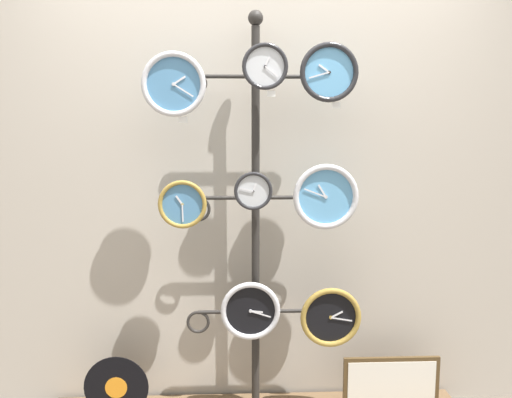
{
  "coord_description": "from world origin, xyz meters",
  "views": [
    {
      "loc": [
        -0.1,
        -2.13,
        1.53
      ],
      "look_at": [
        0.0,
        0.36,
        1.2
      ],
      "focal_mm": 35.0,
      "sensor_mm": 36.0,
      "label": 1
    }
  ],
  "objects_px": {
    "clock_middle_right": "(326,197)",
    "clock_top_left": "(174,84)",
    "clock_bottom_center": "(251,311)",
    "clock_middle_center": "(253,191)",
    "vinyl_record": "(116,387)",
    "clock_top_right": "(329,72)",
    "picture_frame": "(391,383)",
    "clock_middle_left": "(183,204)",
    "clock_bottom_right": "(331,317)",
    "clock_top_center": "(265,67)",
    "display_stand": "(256,289)"
  },
  "relations": [
    {
      "from": "clock_middle_right",
      "to": "clock_top_left",
      "type": "bearing_deg",
      "value": -178.53
    },
    {
      "from": "clock_middle_left",
      "to": "clock_bottom_center",
      "type": "bearing_deg",
      "value": -1.44
    },
    {
      "from": "clock_top_right",
      "to": "picture_frame",
      "type": "relative_size",
      "value": 0.55
    },
    {
      "from": "clock_middle_right",
      "to": "clock_top_right",
      "type": "bearing_deg",
      "value": -85.49
    },
    {
      "from": "display_stand",
      "to": "picture_frame",
      "type": "relative_size",
      "value": 4.12
    },
    {
      "from": "clock_top_left",
      "to": "picture_frame",
      "type": "distance_m",
      "value": 1.92
    },
    {
      "from": "clock_top_center",
      "to": "clock_middle_right",
      "type": "height_order",
      "value": "clock_top_center"
    },
    {
      "from": "vinyl_record",
      "to": "clock_top_right",
      "type": "bearing_deg",
      "value": -1.13
    },
    {
      "from": "clock_middle_center",
      "to": "clock_bottom_center",
      "type": "distance_m",
      "value": 0.62
    },
    {
      "from": "clock_top_right",
      "to": "clock_middle_left",
      "type": "distance_m",
      "value": 0.96
    },
    {
      "from": "clock_middle_center",
      "to": "clock_bottom_center",
      "type": "relative_size",
      "value": 0.63
    },
    {
      "from": "clock_top_center",
      "to": "clock_top_right",
      "type": "distance_m",
      "value": 0.31
    },
    {
      "from": "display_stand",
      "to": "clock_middle_left",
      "type": "bearing_deg",
      "value": -167.02
    },
    {
      "from": "display_stand",
      "to": "clock_middle_right",
      "type": "distance_m",
      "value": 0.62
    },
    {
      "from": "clock_top_center",
      "to": "vinyl_record",
      "type": "distance_m",
      "value": 1.79
    },
    {
      "from": "clock_middle_center",
      "to": "clock_bottom_right",
      "type": "height_order",
      "value": "clock_middle_center"
    },
    {
      "from": "clock_bottom_center",
      "to": "clock_top_right",
      "type": "bearing_deg",
      "value": -3.2
    },
    {
      "from": "clock_top_right",
      "to": "clock_bottom_center",
      "type": "xyz_separation_m",
      "value": [
        -0.38,
        0.02,
        -1.19
      ]
    },
    {
      "from": "clock_bottom_center",
      "to": "vinyl_record",
      "type": "relative_size",
      "value": 0.92
    },
    {
      "from": "clock_top_left",
      "to": "vinyl_record",
      "type": "bearing_deg",
      "value": 176.21
    },
    {
      "from": "clock_top_left",
      "to": "picture_frame",
      "type": "xyz_separation_m",
      "value": [
        1.12,
        0.05,
        -1.55
      ]
    },
    {
      "from": "clock_middle_left",
      "to": "clock_middle_right",
      "type": "xyz_separation_m",
      "value": [
        0.71,
        -0.01,
        0.04
      ]
    },
    {
      "from": "clock_top_right",
      "to": "clock_bottom_right",
      "type": "distance_m",
      "value": 1.22
    },
    {
      "from": "clock_bottom_right",
      "to": "vinyl_record",
      "type": "distance_m",
      "value": 1.16
    },
    {
      "from": "clock_top_left",
      "to": "display_stand",
      "type": "bearing_deg",
      "value": 16.27
    },
    {
      "from": "clock_top_right",
      "to": "vinyl_record",
      "type": "bearing_deg",
      "value": 178.87
    },
    {
      "from": "clock_bottom_center",
      "to": "picture_frame",
      "type": "xyz_separation_m",
      "value": [
        0.75,
        0.03,
        -0.42
      ]
    },
    {
      "from": "clock_middle_left",
      "to": "vinyl_record",
      "type": "distance_m",
      "value": 1.02
    },
    {
      "from": "clock_middle_left",
      "to": "clock_middle_center",
      "type": "distance_m",
      "value": 0.36
    },
    {
      "from": "clock_middle_center",
      "to": "clock_middle_right",
      "type": "bearing_deg",
      "value": -1.19
    },
    {
      "from": "clock_middle_right",
      "to": "clock_middle_center",
      "type": "bearing_deg",
      "value": 178.81
    },
    {
      "from": "clock_middle_right",
      "to": "clock_bottom_right",
      "type": "xyz_separation_m",
      "value": [
        0.04,
        -0.01,
        -0.62
      ]
    },
    {
      "from": "display_stand",
      "to": "clock_bottom_center",
      "type": "height_order",
      "value": "display_stand"
    },
    {
      "from": "clock_middle_left",
      "to": "clock_top_center",
      "type": "bearing_deg",
      "value": -3.55
    },
    {
      "from": "clock_top_center",
      "to": "clock_top_right",
      "type": "height_order",
      "value": "clock_top_right"
    },
    {
      "from": "clock_top_right",
      "to": "clock_bottom_right",
      "type": "bearing_deg",
      "value": 11.74
    },
    {
      "from": "clock_top_right",
      "to": "clock_bottom_right",
      "type": "relative_size",
      "value": 0.9
    },
    {
      "from": "clock_top_left",
      "to": "clock_middle_center",
      "type": "relative_size",
      "value": 1.61
    },
    {
      "from": "picture_frame",
      "to": "clock_top_left",
      "type": "bearing_deg",
      "value": -177.25
    },
    {
      "from": "clock_middle_right",
      "to": "clock_bottom_center",
      "type": "height_order",
      "value": "clock_middle_right"
    },
    {
      "from": "clock_top_left",
      "to": "clock_top_right",
      "type": "height_order",
      "value": "clock_top_right"
    },
    {
      "from": "clock_top_left",
      "to": "clock_middle_center",
      "type": "distance_m",
      "value": 0.64
    },
    {
      "from": "clock_top_left",
      "to": "clock_bottom_center",
      "type": "xyz_separation_m",
      "value": [
        0.36,
        0.02,
        -1.13
      ]
    },
    {
      "from": "clock_middle_right",
      "to": "vinyl_record",
      "type": "xyz_separation_m",
      "value": [
        -1.07,
        0.0,
        -0.99
      ]
    },
    {
      "from": "vinyl_record",
      "to": "clock_bottom_right",
      "type": "bearing_deg",
      "value": -0.73
    },
    {
      "from": "clock_top_right",
      "to": "picture_frame",
      "type": "xyz_separation_m",
      "value": [
        0.38,
        0.05,
        -1.61
      ]
    },
    {
      "from": "clock_middle_right",
      "to": "picture_frame",
      "type": "height_order",
      "value": "clock_middle_right"
    },
    {
      "from": "clock_middle_center",
      "to": "clock_bottom_center",
      "type": "bearing_deg",
      "value": -162.53
    },
    {
      "from": "clock_middle_right",
      "to": "clock_bottom_right",
      "type": "height_order",
      "value": "clock_middle_right"
    },
    {
      "from": "clock_top_center",
      "to": "vinyl_record",
      "type": "relative_size",
      "value": 0.67
    }
  ]
}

